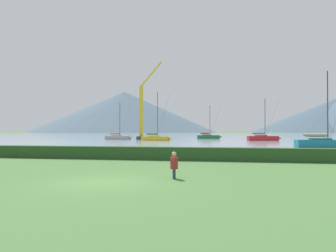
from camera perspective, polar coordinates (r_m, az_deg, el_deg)
ground_plane at (r=14.27m, az=-11.56°, el=-9.82°), size 1000.00×1000.00×0.00m
harbor_water at (r=150.19m, az=8.29°, el=-1.66°), size 320.00×246.00×0.00m
hedge_line at (r=24.71m, az=-1.98°, el=-4.87°), size 80.00×1.20×0.98m
sailboat_slip_0 at (r=74.47m, az=16.54°, el=-2.02°), size 7.72×3.42×9.36m
sailboat_slip_1 at (r=72.16m, az=-2.21°, el=-2.11°), size 7.12×2.64×10.90m
sailboat_slip_2 at (r=89.84m, az=7.20°, el=-1.86°), size 7.14×3.18×9.29m
sailboat_slip_3 at (r=81.10m, az=-8.85°, el=-1.97°), size 7.07×2.32×9.30m
sailboat_slip_4 at (r=46.07m, az=25.99°, el=-2.71°), size 7.83×2.57×9.97m
person_seated_viewer at (r=15.03m, az=1.09°, el=-6.74°), size 0.36×0.56×1.25m
dock_crane at (r=80.97m, az=-4.63°, el=1.95°), size 6.32×2.00×19.46m
distant_hill_west_ridge at (r=393.67m, az=-7.74°, el=2.48°), size 221.44×221.44×49.63m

